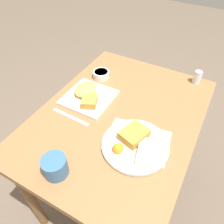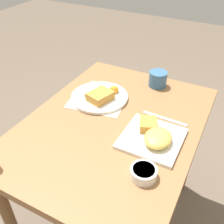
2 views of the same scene
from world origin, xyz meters
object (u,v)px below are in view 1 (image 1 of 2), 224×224
plate_oval_far (135,143)px  butter_knife (70,117)px  coffee_mug (55,166)px  sauce_ramekin (101,74)px  salt_shaker (197,78)px  plate_square_near (88,95)px

plate_oval_far → butter_knife: 0.33m
butter_knife → coffee_mug: size_ratio=2.22×
sauce_ramekin → salt_shaker: salt_shaker is taller
salt_shaker → coffee_mug: size_ratio=0.78×
butter_knife → sauce_ramekin: bearing=98.4°
plate_oval_far → sauce_ramekin: 0.51m
coffee_mug → plate_square_near: bearing=-162.5°
plate_oval_far → sauce_ramekin: size_ratio=2.99×
plate_square_near → sauce_ramekin: bearing=-170.0°
sauce_ramekin → butter_knife: (0.34, 0.04, -0.02)m
sauce_ramekin → coffee_mug: bearing=15.2°
salt_shaker → plate_oval_far: bearing=-11.8°
salt_shaker → butter_knife: bearing=-39.1°
plate_square_near → sauce_ramekin: 0.19m
plate_square_near → coffee_mug: (0.41, 0.13, 0.02)m
salt_shaker → coffee_mug: (0.81, -0.32, 0.01)m
plate_square_near → salt_shaker: (-0.40, 0.45, 0.01)m
coffee_mug → sauce_ramekin: bearing=-164.8°
butter_knife → coffee_mug: (0.26, 0.13, 0.04)m
butter_knife → plate_square_near: bearing=93.5°
sauce_ramekin → plate_square_near: bearing=10.0°
sauce_ramekin → coffee_mug: size_ratio=1.00×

